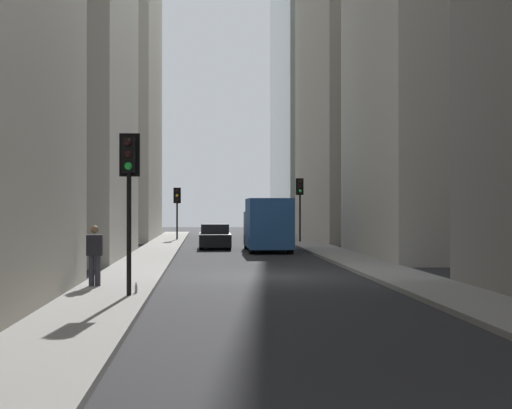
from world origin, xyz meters
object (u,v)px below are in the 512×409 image
traffic_light_midblock (300,195)px  pedestrian (95,253)px  delivery_truck (267,224)px  traffic_light_far_junction (177,201)px  discarded_bottle (136,289)px  traffic_light_foreground (129,176)px  sedan_black (215,237)px

traffic_light_midblock → pedestrian: bearing=161.6°
delivery_truck → traffic_light_midblock: 9.33m
traffic_light_midblock → pedestrian: traffic_light_midblock is taller
delivery_truck → pedestrian: bearing=161.5°
traffic_light_far_junction → discarded_bottle: bearing=-179.7°
traffic_light_foreground → traffic_light_midblock: (30.48, -8.16, 0.04)m
traffic_light_midblock → sedan_black: bearing=136.3°
sedan_black → traffic_light_far_junction: (9.91, 2.52, 2.14)m
delivery_truck → traffic_light_midblock: size_ratio=1.55×
traffic_light_foreground → traffic_light_midblock: bearing=-15.0°
delivery_truck → traffic_light_midblock: traffic_light_midblock is taller
discarded_bottle → delivery_truck: bearing=-13.7°
delivery_truck → traffic_light_far_junction: bearing=22.7°
traffic_light_midblock → discarded_bottle: traffic_light_midblock is taller
delivery_truck → pedestrian: 20.41m
sedan_black → traffic_light_midblock: traffic_light_midblock is taller
traffic_light_far_junction → pedestrian: 32.11m
traffic_light_midblock → traffic_light_far_junction: (3.98, 8.18, -0.39)m
traffic_light_midblock → traffic_light_far_junction: traffic_light_midblock is taller
sedan_black → traffic_light_foreground: traffic_light_foreground is taller
sedan_black → traffic_light_far_junction: size_ratio=1.18×
traffic_light_foreground → traffic_light_far_junction: bearing=0.0°
traffic_light_far_junction → pedestrian: traffic_light_far_junction is taller
sedan_black → discarded_bottle: bearing=174.4°
traffic_light_far_junction → pedestrian: (-32.04, 1.18, -1.73)m
delivery_truck → traffic_light_foreground: size_ratio=1.57×
traffic_light_midblock → traffic_light_far_junction: bearing=64.1°
traffic_light_midblock → pedestrian: 29.66m
pedestrian → traffic_light_midblock: bearing=-18.4°
delivery_truck → sedan_black: 4.03m
delivery_truck → traffic_light_far_junction: (12.69, 5.32, 1.34)m
sedan_black → discarded_bottle: (-24.01, 2.36, -0.42)m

